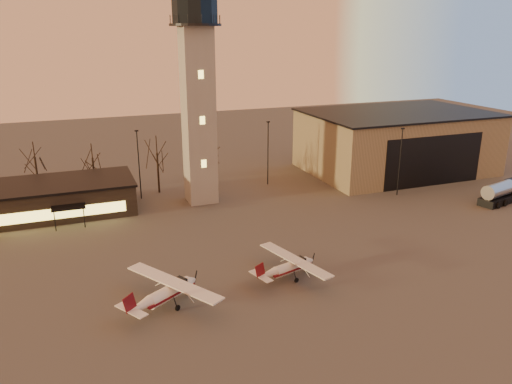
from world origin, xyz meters
TOP-DOWN VIEW (x-y plane):
  - ground at (0.00, 0.00)m, footprint 220.00×220.00m
  - control_tower at (0.00, 30.00)m, footprint 6.80×6.80m
  - hangar at (36.00, 33.98)m, footprint 30.60×20.60m
  - terminal at (-21.99, 31.98)m, footprint 25.40×12.20m
  - light_poles at (0.50, 31.00)m, footprint 58.50×12.25m
  - tree_row at (-13.70, 39.16)m, footprint 37.20×9.20m
  - cessna_front at (2.31, 3.90)m, footprint 7.85×9.74m
  - cessna_rear at (-10.02, 3.10)m, footprint 8.81×10.12m
  - fuel_truck at (39.97, 13.91)m, footprint 8.72×4.35m

SIDE VIEW (x-z plane):
  - ground at x=0.00m, z-range 0.00..0.00m
  - cessna_front at x=2.31m, z-range -0.43..2.27m
  - cessna_rear at x=-10.02m, z-range -0.48..2.55m
  - fuel_truck at x=39.97m, z-range -0.33..2.79m
  - terminal at x=-21.99m, z-range 0.01..4.31m
  - hangar at x=36.00m, z-range 0.00..10.30m
  - light_poles at x=0.50m, z-range 0.34..10.48m
  - tree_row at x=-13.70m, z-range 1.54..10.34m
  - control_tower at x=0.00m, z-range 0.03..32.63m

